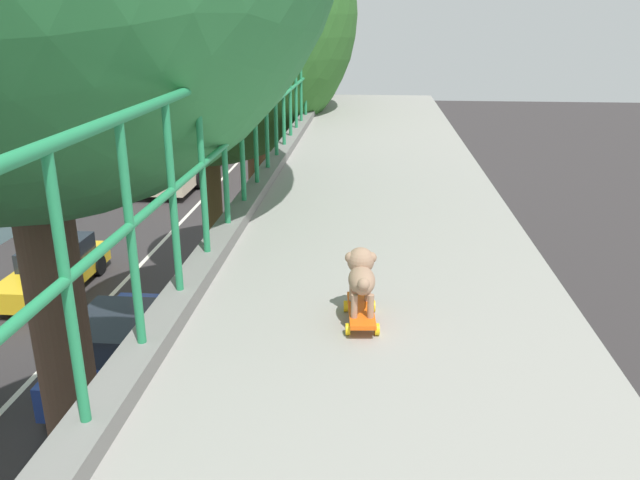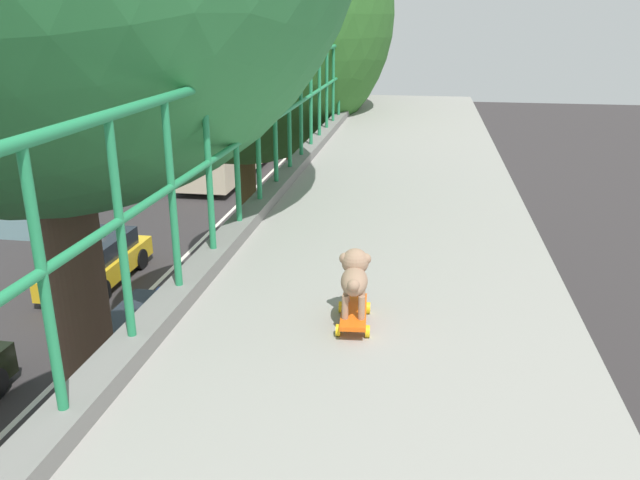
% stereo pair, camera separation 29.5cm
% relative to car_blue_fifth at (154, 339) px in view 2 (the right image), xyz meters
% --- Properties ---
extents(car_blue_fifth, '(1.76, 4.35, 1.50)m').
position_rel_car_blue_fifth_xyz_m(car_blue_fifth, '(0.00, 0.00, 0.00)').
color(car_blue_fifth, '#243D92').
rests_on(car_blue_fifth, ground).
extents(car_yellow_cab_sixth, '(1.72, 4.09, 1.45)m').
position_rel_car_blue_fifth_xyz_m(car_yellow_cab_sixth, '(-3.58, 4.28, -0.05)').
color(car_yellow_cab_sixth, yellow).
rests_on(car_yellow_cab_sixth, ground).
extents(city_bus, '(2.67, 11.50, 3.31)m').
position_rel_car_blue_fifth_xyz_m(city_bus, '(-3.72, 18.78, 1.18)').
color(city_bus, beige).
rests_on(city_bus, ground).
extents(roadside_tree_far, '(5.59, 5.59, 10.11)m').
position_rel_car_blue_fifth_xyz_m(roadside_tree_far, '(2.19, 0.19, 6.69)').
color(roadside_tree_far, '#4F4222').
rests_on(roadside_tree_far, ground).
extents(toy_skateboard, '(0.21, 0.45, 0.09)m').
position_rel_car_blue_fifth_xyz_m(toy_skateboard, '(5.28, -8.34, 5.11)').
color(toy_skateboard, '#F65A12').
rests_on(toy_skateboard, overpass_deck).
extents(small_dog, '(0.18, 0.41, 0.32)m').
position_rel_car_blue_fifth_xyz_m(small_dog, '(5.27, -8.30, 5.33)').
color(small_dog, '#A17B61').
rests_on(small_dog, toy_skateboard).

